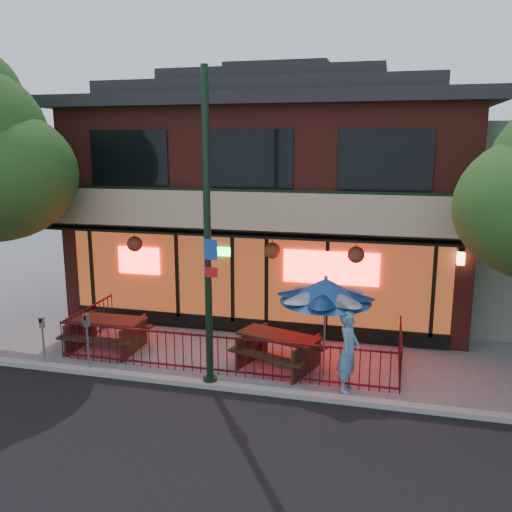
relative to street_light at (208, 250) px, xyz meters
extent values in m
plane|color=gray|center=(0.00, 0.40, -3.15)|extent=(80.00, 80.00, 0.00)
cube|color=#999993|center=(0.00, -0.10, -3.09)|extent=(80.00, 0.25, 0.12)
cube|color=maroon|center=(0.00, 7.60, 0.10)|extent=(12.00, 8.00, 6.50)
cube|color=#59230F|center=(0.00, 3.58, -1.50)|extent=(11.00, 0.06, 2.60)
cube|color=#FF0C0C|center=(2.30, 3.50, -1.05)|extent=(2.60, 0.04, 0.90)
cube|color=#FF0C0C|center=(-3.40, 3.50, -1.15)|extent=(1.30, 0.04, 0.80)
cube|color=tan|center=(0.00, 3.10, 0.40)|extent=(12.20, 1.33, 1.26)
cube|color=black|center=(-3.60, 3.58, 1.85)|extent=(2.40, 0.06, 1.60)
cube|color=black|center=(0.00, 3.58, 1.85)|extent=(2.40, 0.06, 1.60)
cube|color=black|center=(3.60, 3.58, 1.85)|extent=(2.40, 0.06, 1.60)
cube|color=black|center=(0.00, 3.55, -2.90)|extent=(11.00, 0.12, 0.40)
cube|color=#FFC672|center=(5.60, 3.42, -0.60)|extent=(0.18, 0.18, 0.32)
cube|color=#410D15|center=(0.00, 0.60, -2.20)|extent=(8.40, 0.04, 0.04)
cube|color=#410D15|center=(0.00, 0.60, -3.03)|extent=(8.40, 0.04, 0.04)
cube|color=#410D15|center=(-4.20, 1.90, -2.20)|extent=(0.04, 2.60, 0.04)
cube|color=#410D15|center=(4.20, 1.90, -2.20)|extent=(0.04, 2.60, 0.04)
cylinder|color=#410D15|center=(0.00, 0.60, -2.65)|extent=(0.02, 0.02, 1.00)
cylinder|color=black|center=(0.00, 0.00, 0.35)|extent=(0.16, 0.16, 7.00)
cylinder|color=black|center=(0.00, 0.00, -3.05)|extent=(0.32, 0.32, 0.20)
cube|color=#194CB2|center=(0.12, -0.15, 0.05)|extent=(0.30, 0.02, 0.45)
cube|color=red|center=(0.12, -0.15, -0.45)|extent=(0.30, 0.02, 0.22)
cube|color=#3B2115|center=(-4.18, 1.41, -2.73)|extent=(0.07, 1.47, 0.83)
cube|color=#3B2115|center=(-2.60, 1.41, -2.73)|extent=(0.07, 1.47, 0.83)
cube|color=#3B2115|center=(-3.39, 1.41, -2.31)|extent=(2.03, 0.85, 0.07)
cube|color=#3B2115|center=(-3.39, 0.79, -2.65)|extent=(2.03, 0.32, 0.06)
cube|color=#3B2115|center=(-3.39, 2.03, -2.65)|extent=(2.03, 0.32, 0.06)
cube|color=#361F13|center=(0.57, 1.62, -2.74)|extent=(0.51, 1.38, 0.81)
cube|color=#361F13|center=(2.03, 1.14, -2.74)|extent=(0.51, 1.38, 0.81)
cube|color=#361F13|center=(1.30, 1.38, -2.34)|extent=(2.14, 1.40, 0.07)
cube|color=#361F13|center=(1.11, 0.81, -2.67)|extent=(1.98, 0.91, 0.05)
cube|color=#361F13|center=(1.49, 1.96, -2.67)|extent=(1.98, 0.91, 0.05)
cylinder|color=gray|center=(2.43, 1.25, -2.03)|extent=(0.05, 0.05, 2.24)
cone|color=navy|center=(2.43, 1.25, -1.06)|extent=(2.14, 2.14, 0.56)
sphere|color=gray|center=(2.43, 1.25, -0.76)|extent=(0.10, 0.10, 0.10)
imported|color=#6196C3|center=(3.06, 0.50, -2.21)|extent=(0.57, 0.76, 1.87)
cylinder|color=gray|center=(-3.06, -0.02, -2.55)|extent=(0.05, 0.05, 1.19)
cube|color=gray|center=(-3.06, -0.02, -1.83)|extent=(0.16, 0.15, 0.30)
cube|color=black|center=(-3.06, -0.08, -1.77)|extent=(0.08, 0.04, 0.11)
cylinder|color=#9FA3A8|center=(-4.31, 0.00, -2.63)|extent=(0.05, 0.05, 1.04)
cube|color=#9FA3A8|center=(-4.31, 0.00, -2.00)|extent=(0.14, 0.12, 0.26)
cube|color=black|center=(-4.31, -0.05, -1.94)|extent=(0.07, 0.03, 0.09)
camera|label=1|loc=(3.82, -10.90, 2.28)|focal=38.00mm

